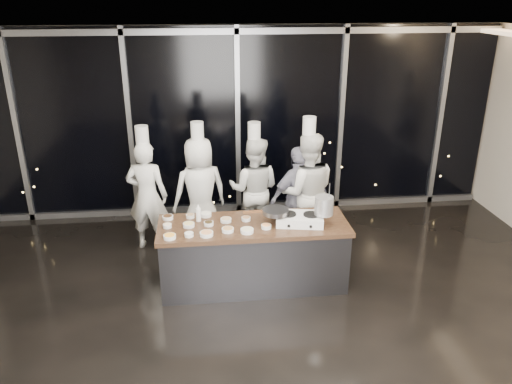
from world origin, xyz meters
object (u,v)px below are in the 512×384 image
chef_far_left (147,195)px  chef_right (307,192)px  chef_left (200,191)px  demo_counter (253,254)px  chef_center (254,189)px  frying_pan (275,211)px  stock_pot (324,206)px  guest (299,198)px  stove (300,219)px

chef_far_left → chef_right: (2.37, -0.27, 0.05)m
chef_right → chef_left: bearing=-7.8°
demo_counter → chef_center: size_ratio=1.30×
frying_pan → stock_pot: stock_pot is taller
frying_pan → guest: (0.52, 1.01, -0.26)m
stove → chef_left: bearing=143.3°
frying_pan → chef_far_left: 2.16m
chef_far_left → guest: chef_far_left is taller
stock_pot → guest: guest is taller
stock_pot → chef_center: 1.66m
chef_center → chef_far_left: bearing=19.1°
demo_counter → stock_pot: (0.89, -0.11, 0.71)m
stock_pot → chef_left: bearing=138.2°
demo_counter → chef_left: 1.52m
demo_counter → chef_far_left: 1.96m
stove → chef_left: size_ratio=0.34×
frying_pan → guest: 1.17m
stove → stock_pot: bearing=0.2°
stove → frying_pan: frying_pan is taller
demo_counter → chef_right: size_ratio=1.20×
stove → chef_far_left: size_ratio=0.34×
stove → chef_right: bearing=83.4°
chef_left → stove: bearing=115.4°
frying_pan → chef_left: size_ratio=0.32×
stove → chef_right: 1.08m
chef_right → frying_pan: bearing=61.5°
demo_counter → frying_pan: bearing=-3.1°
demo_counter → chef_right: (0.90, 0.97, 0.47)m
stove → chef_far_left: chef_far_left is taller
stove → chef_center: size_ratio=0.34×
chef_center → guest: chef_center is taller
chef_center → guest: (0.64, -0.35, -0.04)m
chef_center → guest: bearing=166.2°
demo_counter → chef_center: 1.41m
guest → frying_pan: bearing=44.3°
frying_pan → guest: size_ratio=0.38×
demo_counter → stock_pot: stock_pot is taller
frying_pan → demo_counter: bearing=-173.0°
stove → chef_left: 1.86m
stock_pot → chef_left: chef_left is taller
chef_far_left → chef_center: 1.62m
demo_counter → stove: 0.78m
demo_counter → stove: size_ratio=3.78×
demo_counter → chef_right: 1.40m
demo_counter → chef_right: bearing=47.2°
chef_right → stock_pot: bearing=93.3°
demo_counter → stock_pot: size_ratio=10.32×
chef_center → stove: bearing=122.5°
stove → guest: 1.08m
chef_center → chef_right: size_ratio=0.93×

